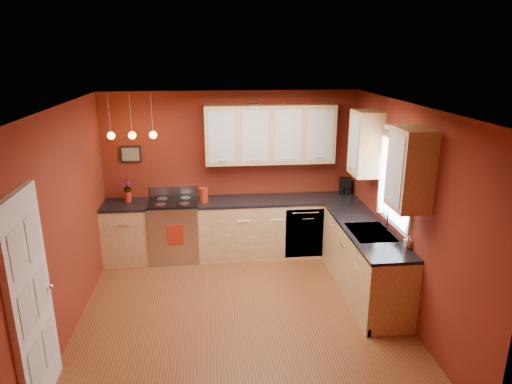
{
  "coord_description": "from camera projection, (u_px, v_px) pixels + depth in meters",
  "views": [
    {
      "loc": [
        -0.34,
        -4.98,
        3.18
      ],
      "look_at": [
        0.29,
        1.0,
        1.31
      ],
      "focal_mm": 32.0,
      "sensor_mm": 36.0,
      "label": 1
    }
  ],
  "objects": [
    {
      "name": "wall_right",
      "position": [
        405.0,
        213.0,
        5.53
      ],
      "size": [
        0.02,
        4.2,
        2.6
      ],
      "primitive_type": "cube",
      "color": "maroon",
      "rests_on": "floor"
    },
    {
      "name": "dish_towel",
      "position": [
        175.0,
        235.0,
        6.86
      ],
      "size": [
        0.25,
        0.02,
        0.33
      ],
      "primitive_type": "cube",
      "color": "#A82612",
      "rests_on": "gas_range"
    },
    {
      "name": "counter_back_left",
      "position": [
        125.0,
        205.0,
        6.98
      ],
      "size": [
        0.7,
        0.62,
        0.04
      ],
      "primitive_type": "cube",
      "color": "black",
      "rests_on": "base_cabinets_back_left"
    },
    {
      "name": "wall_left",
      "position": [
        63.0,
        225.0,
        5.13
      ],
      "size": [
        0.02,
        4.2,
        2.6
      ],
      "primitive_type": "cube",
      "color": "maroon",
      "rests_on": "floor"
    },
    {
      "name": "counter_right",
      "position": [
        366.0,
        229.0,
        6.04
      ],
      "size": [
        0.62,
        2.1,
        0.04
      ],
      "primitive_type": "cube",
      "color": "black",
      "rests_on": "base_cabinets_right"
    },
    {
      "name": "base_cabinets_back_right",
      "position": [
        278.0,
        227.0,
        7.36
      ],
      "size": [
        2.54,
        0.6,
        0.9
      ],
      "primitive_type": "cube",
      "color": "#E7BF7C",
      "rests_on": "floor"
    },
    {
      "name": "base_cabinets_back_left",
      "position": [
        128.0,
        233.0,
        7.12
      ],
      "size": [
        0.7,
        0.6,
        0.9
      ],
      "primitive_type": "cube",
      "color": "#E7BF7C",
      "rests_on": "floor"
    },
    {
      "name": "pendant_lights",
      "position": [
        132.0,
        135.0,
        6.63
      ],
      "size": [
        0.71,
        0.11,
        0.66
      ],
      "color": "#9A9A9F",
      "rests_on": "ceiling"
    },
    {
      "name": "red_vase",
      "position": [
        128.0,
        197.0,
        7.04
      ],
      "size": [
        0.1,
        0.1,
        0.16
      ],
      "primitive_type": "cylinder",
      "color": "#A82612",
      "rests_on": "counter_back_left"
    },
    {
      "name": "ceiling",
      "position": [
        239.0,
        107.0,
        4.94
      ],
      "size": [
        4.0,
        4.2,
        0.02
      ],
      "primitive_type": "cube",
      "color": "beige",
      "rests_on": "wall_back"
    },
    {
      "name": "wall_back",
      "position": [
        231.0,
        173.0,
        7.32
      ],
      "size": [
        4.0,
        0.02,
        2.6
      ],
      "primitive_type": "cube",
      "color": "maroon",
      "rests_on": "floor"
    },
    {
      "name": "wall_front",
      "position": [
        261.0,
        319.0,
        3.33
      ],
      "size": [
        4.0,
        0.02,
        2.6
      ],
      "primitive_type": "cube",
      "color": "maroon",
      "rests_on": "floor"
    },
    {
      "name": "window",
      "position": [
        396.0,
        175.0,
        5.69
      ],
      "size": [
        0.06,
        1.02,
        1.22
      ],
      "color": "white",
      "rests_on": "wall_right"
    },
    {
      "name": "dishwasher_front",
      "position": [
        304.0,
        233.0,
        7.12
      ],
      "size": [
        0.6,
        0.02,
        0.8
      ],
      "primitive_type": "cube",
      "color": "#B7B7BB",
      "rests_on": "base_cabinets_back_right"
    },
    {
      "name": "soap_pump",
      "position": [
        408.0,
        242.0,
        5.36
      ],
      "size": [
        0.09,
        0.09,
        0.17
      ],
      "primitive_type": "imported",
      "rotation": [
        0.0,
        0.0,
        0.15
      ],
      "color": "white",
      "rests_on": "counter_right"
    },
    {
      "name": "upper_cabinets_right",
      "position": [
        386.0,
        155.0,
        5.62
      ],
      "size": [
        0.35,
        1.95,
        0.9
      ],
      "primitive_type": "cube",
      "color": "#E7BF7C",
      "rests_on": "wall_right"
    },
    {
      "name": "door_left_wall",
      "position": [
        31.0,
        303.0,
        4.07
      ],
      "size": [
        0.12,
        0.82,
        2.05
      ],
      "color": "white",
      "rests_on": "floor"
    },
    {
      "name": "gas_range",
      "position": [
        175.0,
        230.0,
        7.19
      ],
      "size": [
        0.76,
        0.64,
        1.11
      ],
      "color": "#B7B7BB",
      "rests_on": "floor"
    },
    {
      "name": "wall_picture",
      "position": [
        131.0,
        154.0,
        7.04
      ],
      "size": [
        0.32,
        0.03,
        0.26
      ],
      "primitive_type": "cube",
      "color": "black",
      "rests_on": "wall_back"
    },
    {
      "name": "base_cabinets_right",
      "position": [
        364.0,
        261.0,
        6.17
      ],
      "size": [
        0.6,
        2.1,
        0.9
      ],
      "primitive_type": "cube",
      "color": "#E7BF7C",
      "rests_on": "floor"
    },
    {
      "name": "upper_cabinets_back",
      "position": [
        270.0,
        134.0,
        7.02
      ],
      "size": [
        2.0,
        0.35,
        0.9
      ],
      "primitive_type": "cube",
      "color": "#E7BF7C",
      "rests_on": "wall_back"
    },
    {
      "name": "flowers",
      "position": [
        127.0,
        187.0,
        7.0
      ],
      "size": [
        0.12,
        0.12,
        0.2
      ],
      "primitive_type": "imported",
      "rotation": [
        0.0,
        0.0,
        0.05
      ],
      "color": "#A82612",
      "rests_on": "red_vase"
    },
    {
      "name": "red_canister",
      "position": [
        203.0,
        195.0,
        7.03
      ],
      "size": [
        0.15,
        0.15,
        0.22
      ],
      "color": "#A82612",
      "rests_on": "counter_back_right"
    },
    {
      "name": "floor",
      "position": [
        242.0,
        316.0,
        5.71
      ],
      "size": [
        4.2,
        4.2,
        0.0
      ],
      "primitive_type": "plane",
      "color": "brown",
      "rests_on": "ground"
    },
    {
      "name": "coffee_maker",
      "position": [
        345.0,
        187.0,
        7.43
      ],
      "size": [
        0.21,
        0.21,
        0.26
      ],
      "rotation": [
        0.0,
        0.0,
        -0.22
      ],
      "color": "black",
      "rests_on": "counter_back_right"
    },
    {
      "name": "counter_back_right",
      "position": [
        279.0,
        200.0,
        7.22
      ],
      "size": [
        2.54,
        0.62,
        0.04
      ],
      "primitive_type": "cube",
      "color": "black",
      "rests_on": "base_cabinets_back_right"
    },
    {
      "name": "sink",
      "position": [
        370.0,
        234.0,
        5.89
      ],
      "size": [
        0.5,
        0.7,
        0.33
      ],
      "color": "#9A9A9F",
      "rests_on": "counter_right"
    }
  ]
}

